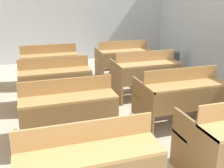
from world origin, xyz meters
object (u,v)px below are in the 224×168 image
at_px(bench_third_center, 55,81).
at_px(bench_back_center, 50,64).
at_px(bench_front_center, 87,165).
at_px(bench_second_center, 68,109).
at_px(bench_third_right, 145,73).
at_px(bench_back_right, 123,59).
at_px(bench_second_right, 179,96).
at_px(wastepaper_bin, 175,59).

bearing_deg(bench_third_center, bench_back_center, 89.40).
bearing_deg(bench_front_center, bench_back_center, 90.05).
relative_size(bench_second_center, bench_third_right, 1.00).
bearing_deg(bench_back_right, bench_second_right, -90.53).
relative_size(bench_third_center, bench_back_center, 1.00).
distance_m(bench_second_center, bench_back_right, 2.95).
distance_m(bench_back_center, wastepaper_bin, 3.44).
xyz_separation_m(bench_second_right, bench_third_right, (0.01, 1.23, 0.00)).
bearing_deg(bench_third_right, bench_back_center, 142.66).
relative_size(bench_front_center, bench_second_center, 1.00).
bearing_deg(bench_second_center, bench_third_center, 91.44).
bearing_deg(bench_third_center, bench_front_center, -89.62).
distance_m(bench_front_center, bench_second_center, 1.20).
xyz_separation_m(bench_front_center, bench_second_center, (0.01, 1.20, 0.00)).
relative_size(bench_front_center, wastepaper_bin, 2.95).
relative_size(bench_second_center, bench_back_right, 1.00).
bearing_deg(bench_back_center, bench_second_right, -56.79).
height_order(bench_second_right, bench_back_right, same).
relative_size(bench_third_center, bench_third_right, 1.00).
bearing_deg(bench_second_right, bench_third_right, 89.36).
distance_m(bench_third_center, bench_back_center, 1.25).
distance_m(bench_front_center, bench_back_center, 3.69).
bearing_deg(bench_front_center, bench_second_center, 89.29).
height_order(bench_front_center, wastepaper_bin, bench_front_center).
bearing_deg(bench_third_center, bench_back_right, 36.51).
distance_m(bench_front_center, bench_third_center, 2.43).
distance_m(bench_second_center, bench_third_right, 2.04).
relative_size(bench_second_right, wastepaper_bin, 2.95).
height_order(bench_third_center, bench_back_right, same).
height_order(bench_second_right, bench_back_center, same).
bearing_deg(bench_third_right, wastepaper_bin, 46.45).
xyz_separation_m(bench_front_center, wastepaper_bin, (3.38, 4.27, -0.27)).
bearing_deg(bench_third_center, bench_second_right, -36.90).
distance_m(bench_second_right, bench_third_center, 2.05).
bearing_deg(wastepaper_bin, bench_third_center, -151.61).
distance_m(bench_third_center, bench_third_right, 1.65).
relative_size(bench_front_center, bench_back_right, 1.00).
xyz_separation_m(bench_second_center, bench_third_right, (1.62, 1.23, 0.00)).
xyz_separation_m(bench_third_right, wastepaper_bin, (1.74, 1.83, -0.27)).
xyz_separation_m(bench_second_center, bench_second_right, (1.61, 0.00, 0.00)).
bearing_deg(bench_front_center, bench_third_right, 56.12).
relative_size(bench_second_center, wastepaper_bin, 2.95).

